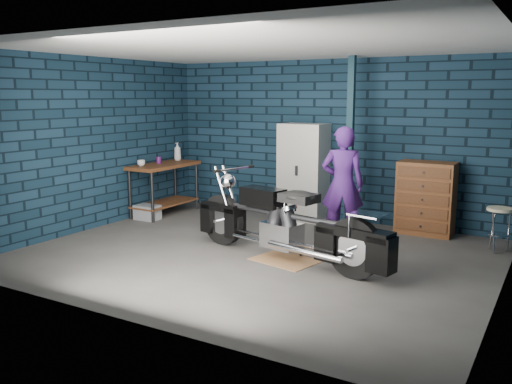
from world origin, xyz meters
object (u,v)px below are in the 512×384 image
Objects in this scene: motorcycle at (286,218)px; tool_chest at (425,198)px; person at (343,184)px; storage_bin at (147,212)px; workbench at (165,189)px; locker at (303,172)px; shop_stool at (498,230)px.

motorcycle reaches higher than tool_chest.
storage_bin is at bearing -11.91° from person.
locker is at bearing 20.85° from workbench.
tool_chest is at bearing 0.00° from locker.
person is at bearing 6.24° from storage_bin.
locker is at bearing 122.16° from motorcycle.
tool_chest is at bearing -151.63° from person.
workbench is 0.60m from storage_bin.
motorcycle is 1.33m from person.
motorcycle is 3.28m from storage_bin.
storage_bin is 5.52m from shop_stool.
person is at bearing -2.18° from workbench.
workbench is at bearing -168.60° from tool_chest.
tool_chest is 1.81× the size of shop_stool.
tool_chest is (2.05, 0.00, -0.26)m from locker.
tool_chest is 1.23m from shop_stool.
person reaches higher than tool_chest.
shop_stool is at bearing 49.83° from motorcycle.
storage_bin is (-3.39, -0.37, -0.71)m from person.
person reaches higher than shop_stool.
shop_stool is at bearing -8.85° from locker.
workbench reaches higher than storage_bin.
workbench is 3.48× the size of storage_bin.
workbench is 0.54× the size of motorcycle.
workbench reaches higher than shop_stool.
storage_bin is 0.66× the size of shop_stool.
locker is at bearing 180.00° from tool_chest.
shop_stool is (1.10, -0.49, -0.25)m from tool_chest.
workbench is at bearing -20.33° from person.
shop_stool is at bearing 9.29° from storage_bin.
storage_bin is at bearing -148.93° from locker.
storage_bin is at bearing -170.71° from shop_stool.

